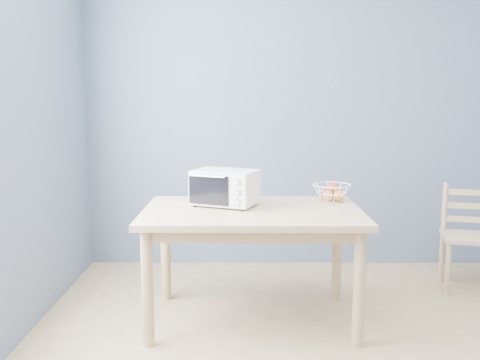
{
  "coord_description": "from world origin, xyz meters",
  "views": [
    {
      "loc": [
        -0.66,
        -2.34,
        1.47
      ],
      "look_at": [
        -0.68,
        1.08,
        0.93
      ],
      "focal_mm": 40.0,
      "sensor_mm": 36.0,
      "label": 1
    }
  ],
  "objects_px": {
    "toaster_oven": "(223,187)",
    "dining_chair": "(468,238)",
    "dining_table": "(252,225)",
    "fruit_basket": "(331,192)"
  },
  "relations": [
    {
      "from": "fruit_basket",
      "to": "dining_chair",
      "type": "distance_m",
      "value": 1.23
    },
    {
      "from": "toaster_oven",
      "to": "fruit_basket",
      "type": "relative_size",
      "value": 1.71
    },
    {
      "from": "dining_table",
      "to": "dining_chair",
      "type": "height_order",
      "value": "dining_chair"
    },
    {
      "from": "dining_table",
      "to": "dining_chair",
      "type": "xyz_separation_m",
      "value": [
        1.65,
        0.6,
        -0.25
      ]
    },
    {
      "from": "fruit_basket",
      "to": "dining_chair",
      "type": "relative_size",
      "value": 0.35
    },
    {
      "from": "fruit_basket",
      "to": "dining_chair",
      "type": "bearing_deg",
      "value": 17.3
    },
    {
      "from": "toaster_oven",
      "to": "dining_chair",
      "type": "bearing_deg",
      "value": 36.34
    },
    {
      "from": "fruit_basket",
      "to": "dining_chair",
      "type": "height_order",
      "value": "fruit_basket"
    },
    {
      "from": "dining_table",
      "to": "toaster_oven",
      "type": "height_order",
      "value": "toaster_oven"
    },
    {
      "from": "toaster_oven",
      "to": "fruit_basket",
      "type": "distance_m",
      "value": 0.76
    }
  ]
}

